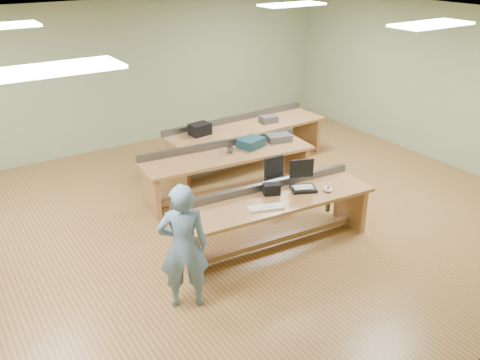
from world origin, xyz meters
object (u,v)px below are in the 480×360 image
(task_chair, at_px, (278,188))
(workbench_front, at_px, (275,210))
(parts_bin_grey, at_px, (279,138))
(mug, at_px, (230,150))
(workbench_back, at_px, (246,135))
(workbench_mid, at_px, (228,164))
(laptop_base, at_px, (303,189))
(parts_bin_teal, at_px, (251,142))
(person, at_px, (183,247))
(drinks_can, at_px, (221,153))
(camera_bag, at_px, (272,189))

(task_chair, bearing_deg, workbench_front, -125.50)
(parts_bin_grey, height_order, mug, parts_bin_grey)
(workbench_back, xyz_separation_m, parts_bin_grey, (0.03, -1.01, 0.24))
(workbench_mid, distance_m, task_chair, 0.96)
(workbench_mid, distance_m, mug, 0.25)
(laptop_base, height_order, parts_bin_teal, parts_bin_teal)
(person, xyz_separation_m, parts_bin_grey, (3.09, 2.28, 0.01))
(task_chair, distance_m, mug, 1.03)
(workbench_front, bearing_deg, drinks_can, 89.61)
(workbench_mid, height_order, parts_bin_grey, parts_bin_grey)
(person, distance_m, parts_bin_grey, 3.84)
(workbench_mid, relative_size, laptop_base, 8.67)
(workbench_mid, height_order, camera_bag, camera_bag)
(workbench_back, relative_size, parts_bin_grey, 7.74)
(workbench_front, xyz_separation_m, drinks_can, (0.16, 1.72, 0.26))
(workbench_front, distance_m, laptop_base, 0.54)
(person, bearing_deg, camera_bag, -135.63)
(task_chair, distance_m, parts_bin_grey, 1.12)
(workbench_back, relative_size, person, 2.08)
(person, distance_m, parts_bin_teal, 3.42)
(workbench_back, distance_m, parts_bin_grey, 1.04)
(workbench_back, relative_size, mug, 27.14)
(parts_bin_teal, bearing_deg, camera_bag, -115.46)
(person, relative_size, camera_bag, 6.87)
(drinks_can, bearing_deg, parts_bin_teal, 8.87)
(workbench_mid, relative_size, person, 1.90)
(workbench_mid, distance_m, workbench_back, 1.46)
(parts_bin_grey, xyz_separation_m, mug, (-1.03, -0.01, -0.01))
(task_chair, relative_size, parts_bin_teal, 1.83)
(mug, bearing_deg, parts_bin_teal, 4.99)
(person, xyz_separation_m, mug, (2.06, 2.27, 0.00))
(workbench_mid, distance_m, drinks_can, 0.31)
(workbench_back, bearing_deg, task_chair, -109.15)
(camera_bag, height_order, task_chair, camera_bag)
(drinks_can, bearing_deg, laptop_base, -79.00)
(workbench_mid, height_order, mug, workbench_mid)
(person, relative_size, drinks_can, 12.21)
(drinks_can, bearing_deg, mug, 16.50)
(workbench_back, height_order, parts_bin_teal, parts_bin_teal)
(workbench_front, distance_m, drinks_can, 1.75)
(person, relative_size, task_chair, 2.01)
(task_chair, distance_m, drinks_can, 1.11)
(parts_bin_teal, height_order, drinks_can, parts_bin_teal)
(camera_bag, xyz_separation_m, task_chair, (0.79, 0.87, -0.54))
(drinks_can, bearing_deg, workbench_front, -95.18)
(task_chair, relative_size, mug, 6.48)
(mug, bearing_deg, camera_bag, -102.00)
(task_chair, xyz_separation_m, parts_bin_grey, (0.59, 0.79, 0.52))
(laptop_base, bearing_deg, drinks_can, 124.99)
(parts_bin_grey, relative_size, drinks_can, 3.28)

